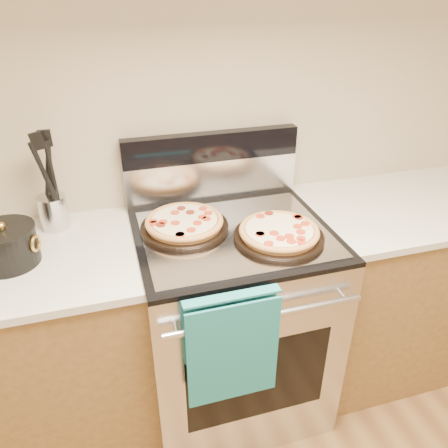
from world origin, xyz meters
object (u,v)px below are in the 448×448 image
object	(u,v)px
range_body	(232,322)
utensil_crock	(54,212)
saucepan	(7,247)
pepperoni_pizza_front	(279,233)
pepperoni_pizza_back	(184,223)

from	to	relation	value
range_body	utensil_crock	distance (m)	0.88
utensil_crock	saucepan	xyz separation A→B (m)	(-0.15, -0.22, -0.01)
utensil_crock	saucepan	bearing A→B (deg)	-124.10
pepperoni_pizza_front	utensil_crock	xyz separation A→B (m)	(-0.81, 0.35, 0.03)
range_body	pepperoni_pizza_front	xyz separation A→B (m)	(0.15, -0.11, 0.50)
range_body	pepperoni_pizza_front	size ratio (longest dim) A/B	2.68
pepperoni_pizza_back	pepperoni_pizza_front	world-z (taller)	same
saucepan	pepperoni_pizza_front	bearing A→B (deg)	-8.17
range_body	utensil_crock	world-z (taller)	utensil_crock
pepperoni_pizza_back	range_body	bearing A→B (deg)	-18.08
range_body	saucepan	size ratio (longest dim) A/B	4.38
range_body	pepperoni_pizza_front	bearing A→B (deg)	-37.97
pepperoni_pizza_front	pepperoni_pizza_back	bearing A→B (deg)	152.11
pepperoni_pizza_front	saucepan	bearing A→B (deg)	171.83
utensil_crock	pepperoni_pizza_back	bearing A→B (deg)	-20.53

